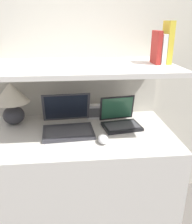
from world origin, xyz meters
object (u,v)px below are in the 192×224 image
at_px(router_box, 96,111).
at_px(book_yellow, 167,43).
at_px(laptop_small, 120,120).
at_px(computer_mouse, 103,139).
at_px(book_red, 156,47).
at_px(table_lamp, 12,99).
at_px(laptop_large, 68,124).
at_px(book_white, 161,49).

distance_m(router_box, book_yellow, 0.69).
distance_m(laptop_small, router_box, 0.23).
height_order(computer_mouse, book_red, book_red).
distance_m(table_lamp, laptop_small, 0.76).
xyz_separation_m(router_box, book_yellow, (0.43, -0.18, 0.51)).
relative_size(laptop_large, router_box, 2.50).
relative_size(table_lamp, book_red, 1.49).
relative_size(laptop_small, computer_mouse, 2.81).
xyz_separation_m(computer_mouse, book_red, (0.36, 0.22, 0.51)).
height_order(table_lamp, laptop_small, table_lamp).
bearing_deg(router_box, book_white, -23.95).
distance_m(computer_mouse, book_yellow, 0.72).
bearing_deg(laptop_small, table_lamp, 171.72).
xyz_separation_m(book_yellow, book_red, (-0.07, 0.00, -0.03)).
relative_size(laptop_large, book_yellow, 1.36).
distance_m(laptop_large, book_white, 0.77).
bearing_deg(table_lamp, computer_mouse, -29.90).
height_order(laptop_large, book_white, book_white).
relative_size(book_yellow, book_red, 1.28).
distance_m(laptop_large, computer_mouse, 0.29).
bearing_deg(router_box, laptop_small, -47.74).
bearing_deg(router_box, laptop_large, -135.60).
distance_m(table_lamp, computer_mouse, 0.71).
bearing_deg(book_white, laptop_small, 177.84).
height_order(table_lamp, book_red, book_red).
xyz_separation_m(computer_mouse, router_box, (-0.00, 0.40, 0.03)).
relative_size(laptop_large, computer_mouse, 3.51).
xyz_separation_m(table_lamp, router_box, (0.59, 0.06, -0.14)).
distance_m(table_lamp, book_white, 1.05).
relative_size(router_box, book_yellow, 0.54).
distance_m(laptop_small, book_white, 0.54).
bearing_deg(laptop_small, computer_mouse, -122.17).
height_order(laptop_small, book_white, book_white).
distance_m(laptop_small, computer_mouse, 0.28).
bearing_deg(laptop_small, book_red, -2.52).
bearing_deg(computer_mouse, book_red, 32.18).
distance_m(laptop_small, book_red, 0.53).
bearing_deg(book_yellow, router_box, 157.80).
relative_size(laptop_large, laptop_small, 1.25).
height_order(table_lamp, book_white, book_white).
xyz_separation_m(laptop_small, book_yellow, (0.28, -0.01, 0.52)).
bearing_deg(book_red, book_white, 0.00).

